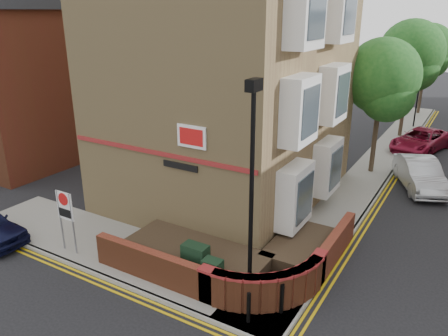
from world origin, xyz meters
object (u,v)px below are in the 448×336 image
(lamppost, at_px, (251,198))
(zone_sign, at_px, (65,211))
(utility_cabinet_large, at_px, (196,263))
(silver_car_near, at_px, (420,174))

(lamppost, bearing_deg, zone_sign, -173.93)
(zone_sign, bearing_deg, utility_cabinet_large, 9.69)
(utility_cabinet_large, relative_size, zone_sign, 0.55)
(utility_cabinet_large, relative_size, silver_car_near, 0.28)
(zone_sign, relative_size, silver_car_near, 0.51)
(lamppost, relative_size, silver_car_near, 1.46)
(utility_cabinet_large, distance_m, silver_car_near, 12.68)
(lamppost, bearing_deg, utility_cabinet_large, 176.99)
(utility_cabinet_large, height_order, silver_car_near, silver_car_near)
(lamppost, bearing_deg, silver_car_near, 76.61)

